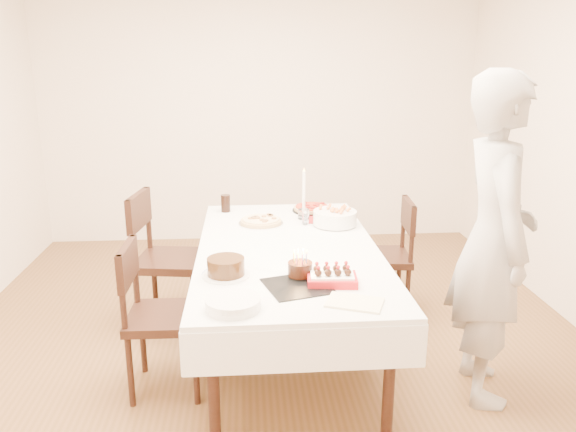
{
  "coord_description": "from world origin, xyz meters",
  "views": [
    {
      "loc": [
        -0.15,
        -3.41,
        1.92
      ],
      "look_at": [
        0.1,
        -0.03,
        0.96
      ],
      "focal_mm": 35.0,
      "sensor_mm": 36.0,
      "label": 1
    }
  ],
  "objects": [
    {
      "name": "floor",
      "position": [
        0.0,
        0.0,
        0.0
      ],
      "size": [
        5.0,
        5.0,
        0.0
      ],
      "primitive_type": "plane",
      "color": "brown",
      "rests_on": "ground"
    },
    {
      "name": "wall_back",
      "position": [
        0.0,
        2.5,
        1.35
      ],
      "size": [
        4.5,
        0.04,
        2.7
      ],
      "primitive_type": "cube",
      "color": "silver",
      "rests_on": "floor"
    },
    {
      "name": "wall_front",
      "position": [
        0.0,
        -2.5,
        1.35
      ],
      "size": [
        4.5,
        0.04,
        2.7
      ],
      "primitive_type": "cube",
      "color": "silver",
      "rests_on": "floor"
    },
    {
      "name": "dining_table",
      "position": [
        0.1,
        -0.03,
        0.38
      ],
      "size": [
        1.14,
        2.14,
        0.75
      ],
      "primitive_type": "cube",
      "rotation": [
        0.0,
        0.0,
        0.0
      ],
      "color": "white",
      "rests_on": "floor"
    },
    {
      "name": "chair_right_savory",
      "position": [
        0.85,
        0.54,
        0.45
      ],
      "size": [
        0.5,
        0.5,
        0.91
      ],
      "primitive_type": null,
      "rotation": [
        0.0,
        0.0,
        -0.09
      ],
      "color": "black",
      "rests_on": "floor"
    },
    {
      "name": "chair_left_savory",
      "position": [
        -0.7,
        0.44,
        0.51
      ],
      "size": [
        0.59,
        0.59,
        1.01
      ],
      "primitive_type": null,
      "rotation": [
        0.0,
        0.0,
        3.0
      ],
      "color": "black",
      "rests_on": "floor"
    },
    {
      "name": "chair_left_dessert",
      "position": [
        -0.64,
        -0.38,
        0.46
      ],
      "size": [
        0.48,
        0.48,
        0.92
      ],
      "primitive_type": null,
      "rotation": [
        0.0,
        0.0,
        3.12
      ],
      "color": "black",
      "rests_on": "floor"
    },
    {
      "name": "person",
      "position": [
        1.22,
        -0.54,
        0.93
      ],
      "size": [
        0.53,
        0.74,
        1.87
      ],
      "primitive_type": "imported",
      "rotation": [
        0.0,
        0.0,
        1.44
      ],
      "color": "#B4AFAA",
      "rests_on": "floor"
    },
    {
      "name": "pizza_white",
      "position": [
        -0.06,
        0.49,
        0.77
      ],
      "size": [
        0.38,
        0.38,
        0.04
      ],
      "primitive_type": "cylinder",
      "rotation": [
        0.0,
        0.0,
        -0.19
      ],
      "color": "beige",
      "rests_on": "dining_table"
    },
    {
      "name": "pizza_pepperoni",
      "position": [
        0.36,
        0.82,
        0.77
      ],
      "size": [
        0.38,
        0.38,
        0.04
      ],
      "primitive_type": "cylinder",
      "rotation": [
        0.0,
        0.0,
        0.29
      ],
      "color": "red",
      "rests_on": "dining_table"
    },
    {
      "name": "red_placemat",
      "position": [
        0.42,
        0.58,
        0.75
      ],
      "size": [
        0.27,
        0.27,
        0.01
      ],
      "primitive_type": "cube",
      "rotation": [
        0.0,
        0.0,
        -0.12
      ],
      "color": "#B21E1E",
      "rests_on": "dining_table"
    },
    {
      "name": "pasta_bowl",
      "position": [
        0.48,
        0.42,
        0.81
      ],
      "size": [
        0.39,
        0.39,
        0.1
      ],
      "primitive_type": "cylinder",
      "rotation": [
        0.0,
        0.0,
        -0.3
      ],
      "color": "white",
      "rests_on": "dining_table"
    },
    {
      "name": "taper_candle",
      "position": [
        0.27,
        0.61,
        0.94
      ],
      "size": [
        0.11,
        0.11,
        0.39
      ],
      "primitive_type": "cylinder",
      "rotation": [
        0.0,
        0.0,
        -0.38
      ],
      "color": "white",
      "rests_on": "dining_table"
    },
    {
      "name": "shaker_pair",
      "position": [
        0.27,
        0.46,
        0.8
      ],
      "size": [
        0.11,
        0.11,
        0.11
      ],
      "primitive_type": null,
      "rotation": [
        0.0,
        0.0,
        -0.17
      ],
      "color": "white",
      "rests_on": "dining_table"
    },
    {
      "name": "cola_glass",
      "position": [
        -0.32,
        0.85,
        0.82
      ],
      "size": [
        0.07,
        0.07,
        0.13
      ],
      "primitive_type": "cylinder",
      "rotation": [
        0.0,
        0.0,
        -0.03
      ],
      "color": "black",
      "rests_on": "dining_table"
    },
    {
      "name": "layer_cake",
      "position": [
        -0.28,
        -0.5,
        0.8
      ],
      "size": [
        0.32,
        0.32,
        0.11
      ],
      "primitive_type": "cylinder",
      "rotation": [
        0.0,
        0.0,
        -0.23
      ],
      "color": "#341D0D",
      "rests_on": "dining_table"
    },
    {
      "name": "cake_board",
      "position": [
        0.11,
        -0.67,
        0.75
      ],
      "size": [
        0.4,
        0.4,
        0.01
      ],
      "primitive_type": "cube",
      "rotation": [
        0.0,
        0.0,
        0.28
      ],
      "color": "black",
      "rests_on": "dining_table"
    },
    {
      "name": "birthday_cake",
      "position": [
        0.13,
        -0.55,
        0.83
      ],
      "size": [
        0.15,
        0.15,
        0.14
      ],
      "primitive_type": "cylinder",
      "rotation": [
        0.0,
        0.0,
        -0.1
      ],
      "color": "black",
      "rests_on": "dining_table"
    },
    {
      "name": "strawberry_box",
      "position": [
        0.29,
        -0.65,
        0.78
      ],
      "size": [
        0.28,
        0.2,
        0.07
      ],
      "primitive_type": null,
      "rotation": [
        0.0,
        0.0,
        -0.09
      ],
      "color": "red",
      "rests_on": "dining_table"
    },
    {
      "name": "box_lid",
      "position": [
        0.37,
        -0.9,
        0.75
      ],
      "size": [
        0.32,
        0.27,
        0.02
      ],
      "primitive_type": "cube",
      "rotation": [
        0.0,
        0.0,
        -0.39
      ],
      "color": "beige",
      "rests_on": "dining_table"
    },
    {
      "name": "plate_stack",
      "position": [
        -0.23,
        -0.92,
        0.78
      ],
      "size": [
        0.31,
        0.31,
        0.06
      ],
      "primitive_type": "cylinder",
      "rotation": [
        0.0,
        0.0,
        -0.19
      ],
      "color": "white",
      "rests_on": "dining_table"
    },
    {
      "name": "china_plate",
      "position": [
        -0.3,
        -0.47,
        0.75
      ],
      "size": [
        0.31,
        0.31,
        0.01
      ],
      "primitive_type": "cylinder",
      "rotation": [
        0.0,
        0.0,
        -0.41
      ],
      "color": "white",
      "rests_on": "dining_table"
    }
  ]
}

